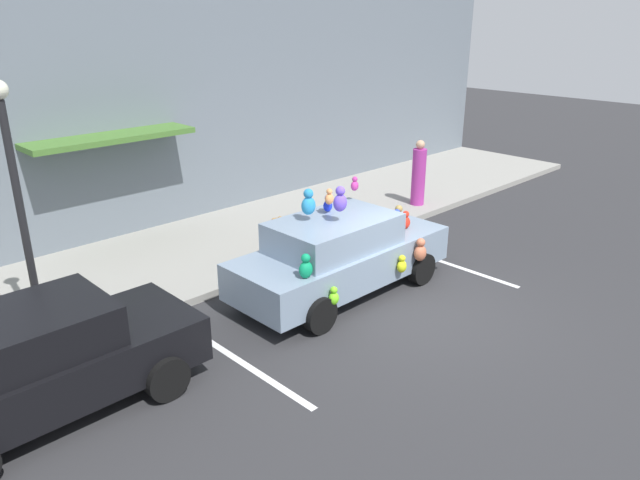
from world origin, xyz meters
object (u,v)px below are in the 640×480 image
object	(u,v)px
street_lamp_post	(17,190)
pedestrian_walking_past	(419,175)
parked_sedan_behind	(42,362)
plush_covered_car	(341,254)
teddy_bear_on_sidewalk	(277,233)

from	to	relation	value
street_lamp_post	pedestrian_walking_past	distance (m)	10.21
parked_sedan_behind	pedestrian_walking_past	bearing A→B (deg)	10.63
parked_sedan_behind	street_lamp_post	world-z (taller)	street_lamp_post
parked_sedan_behind	pedestrian_walking_past	distance (m)	10.88
plush_covered_car	pedestrian_walking_past	bearing A→B (deg)	22.38
pedestrian_walking_past	teddy_bear_on_sidewalk	bearing A→B (deg)	177.34
parked_sedan_behind	street_lamp_post	size ratio (longest dim) A/B	1.00
pedestrian_walking_past	street_lamp_post	bearing A→B (deg)	-179.08
parked_sedan_behind	pedestrian_walking_past	world-z (taller)	pedestrian_walking_past
plush_covered_car	teddy_bear_on_sidewalk	xyz separation A→B (m)	(0.44, 2.38, -0.33)
parked_sedan_behind	teddy_bear_on_sidewalk	size ratio (longest dim) A/B	5.79
parked_sedan_behind	teddy_bear_on_sidewalk	world-z (taller)	parked_sedan_behind
plush_covered_car	parked_sedan_behind	bearing A→B (deg)	178.47
teddy_bear_on_sidewalk	pedestrian_walking_past	distance (m)	4.82
teddy_bear_on_sidewalk	street_lamp_post	size ratio (longest dim) A/B	0.17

